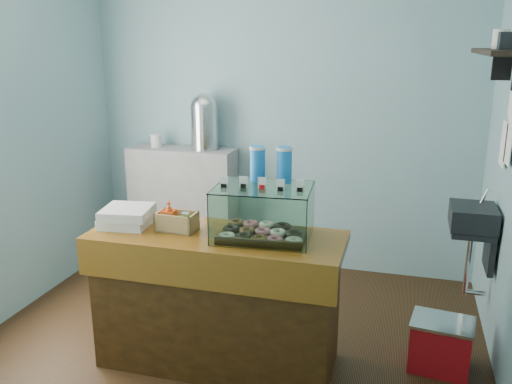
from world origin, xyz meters
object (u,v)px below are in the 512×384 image
(counter, at_px, (217,299))
(coffee_urn, at_px, (204,120))
(red_cooler, at_px, (441,345))
(display_case, at_px, (264,209))

(counter, xyz_separation_m, coffee_urn, (-0.67, 1.59, 0.91))
(counter, relative_size, red_cooler, 3.78)
(display_case, bearing_deg, red_cooler, 8.50)
(display_case, height_order, red_cooler, display_case)
(counter, xyz_separation_m, display_case, (0.29, 0.06, 0.61))
(display_case, bearing_deg, coffee_urn, 118.09)
(display_case, relative_size, coffee_urn, 1.21)
(display_case, height_order, coffee_urn, coffee_urn)
(display_case, distance_m, red_cooler, 1.46)
(coffee_urn, bearing_deg, display_case, -57.75)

